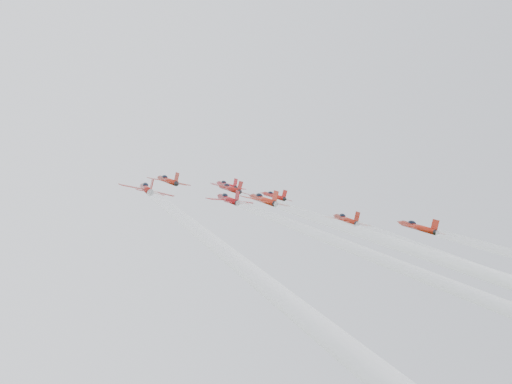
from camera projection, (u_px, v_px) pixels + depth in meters
name	position (u px, v px, depth m)	size (l,w,h in m)	color
jet_lead	(227.00, 185.00, 157.16)	(9.56, 12.71, 6.51)	#AD1017
jet_row2_left	(168.00, 180.00, 133.66)	(9.62, 12.78, 6.54)	maroon
jet_row2_center	(230.00, 188.00, 144.82)	(10.02, 13.32, 6.82)	maroon
jet_row2_right	(274.00, 196.00, 147.58)	(8.58, 11.40, 5.84)	#AB1510
jet_center	(430.00, 254.00, 80.19)	(10.67, 105.91, 48.54)	#B32411
jet_rear_farleft	(254.00, 242.00, 61.69)	(9.05, 89.87, 41.19)	maroon
jet_rear_left	(359.00, 248.00, 72.83)	(8.72, 86.54, 39.66)	maroon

